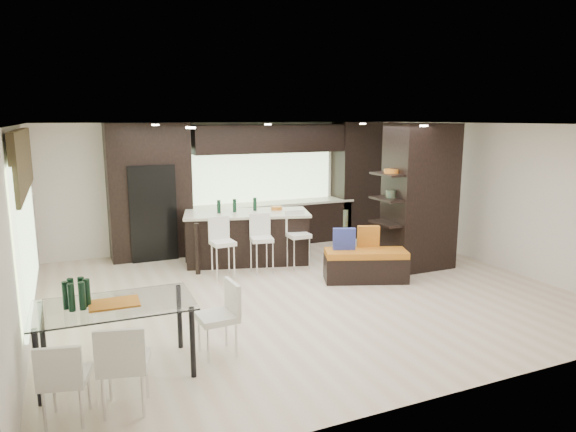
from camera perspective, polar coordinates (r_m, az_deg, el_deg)
name	(u,v)px	position (r m, az deg, el deg)	size (l,w,h in m)	color
ground	(303,291)	(8.51, 1.65, -8.33)	(8.00, 8.00, 0.00)	beige
back_wall	(235,184)	(11.39, -5.91, 3.51)	(8.00, 0.02, 2.70)	silver
left_wall	(22,233)	(7.42, -27.45, -1.64)	(0.02, 7.00, 2.70)	silver
right_wall	(493,195)	(10.51, 21.81, 2.17)	(0.02, 7.00, 2.70)	silver
ceiling	(304,124)	(8.04, 1.75, 10.16)	(8.00, 7.00, 0.02)	white
window_left	(26,229)	(7.61, -27.07, -1.32)	(0.04, 3.20, 1.90)	#B2D199
window_back	(261,174)	(11.53, -3.02, 4.64)	(3.40, 0.04, 1.20)	#B2D199
stone_accent	(22,161)	(7.49, -27.43, 5.45)	(0.08, 3.00, 0.80)	brown
ceiling_spots	(297,125)	(8.26, 0.99, 10.05)	(4.00, 3.00, 0.02)	white
back_cabinetry	(261,185)	(11.25, -2.96, 3.46)	(6.80, 0.68, 2.70)	black
refrigerator	(151,211)	(10.65, -14.99, 0.51)	(0.90, 0.68, 1.90)	black
partition_column	(420,197)	(9.87, 14.44, 2.09)	(1.20, 0.80, 2.70)	black
kitchen_island	(247,237)	(10.08, -4.57, -2.35)	(2.39, 1.03, 1.00)	black
stool_left	(223,254)	(9.14, -7.24, -4.20)	(0.39, 0.39, 0.87)	white
stool_mid	(262,250)	(9.36, -2.93, -3.76)	(0.39, 0.39, 0.87)	white
stool_right	(298,246)	(9.64, 1.16, -3.30)	(0.39, 0.39, 0.88)	white
bench	(366,265)	(9.05, 8.63, -5.45)	(1.42, 0.55, 0.55)	black
floor_vase	(345,239)	(9.70, 6.36, -2.57)	(0.41, 0.41, 1.11)	#3E4935
dining_table	(117,339)	(6.10, -18.51, -12.84)	(1.68, 0.95, 0.81)	white
chair_near	(125,369)	(5.39, -17.68, -15.88)	(0.46, 0.46, 0.84)	white
chair_far	(66,383)	(5.41, -23.44, -16.67)	(0.41, 0.41, 0.75)	white
chair_end	(217,322)	(6.28, -7.88, -11.61)	(0.44, 0.44, 0.82)	white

